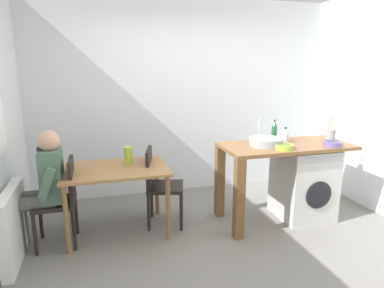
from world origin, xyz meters
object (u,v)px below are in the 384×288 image
at_px(bottle_tall_green, 274,132).
at_px(bottle_squat_brown, 285,136).
at_px(dining_table, 116,176).
at_px(vase, 128,156).
at_px(seated_person, 43,183).
at_px(chair_person_seat, 62,197).
at_px(washing_machine, 303,183).
at_px(colander, 333,143).
at_px(utensil_crock, 331,134).
at_px(chair_opposite, 159,182).
at_px(mixing_bowl, 284,147).

xyz_separation_m(bottle_tall_green, bottle_squat_brown, (0.10, -0.07, -0.04)).
xyz_separation_m(dining_table, vase, (0.15, 0.10, 0.19)).
bearing_deg(vase, seated_person, -166.92).
height_order(chair_person_seat, seated_person, seated_person).
bearing_deg(washing_machine, colander, -49.26).
bearing_deg(vase, utensil_crock, -5.99).
xyz_separation_m(chair_opposite, seated_person, (-1.18, -0.17, 0.16)).
distance_m(bottle_squat_brown, colander, 0.52).
relative_size(washing_machine, bottle_tall_green, 3.27).
xyz_separation_m(seated_person, vase, (0.86, 0.20, 0.17)).
bearing_deg(chair_person_seat, dining_table, -78.86).
relative_size(chair_person_seat, colander, 4.50).
distance_m(seated_person, bottle_tall_green, 2.59).
bearing_deg(bottle_tall_green, chair_opposite, 175.61).
bearing_deg(seated_person, colander, -95.32).
xyz_separation_m(chair_opposite, vase, (-0.33, 0.03, 0.33)).
bearing_deg(chair_opposite, mixing_bowl, 84.54).
height_order(chair_person_seat, washing_machine, chair_person_seat).
bearing_deg(seated_person, washing_machine, -91.42).
relative_size(seated_person, washing_machine, 1.40).
bearing_deg(bottle_tall_green, bottle_squat_brown, -35.69).
height_order(dining_table, mixing_bowl, mixing_bowl).
xyz_separation_m(dining_table, mixing_bowl, (1.77, -0.40, 0.31)).
height_order(dining_table, vase, vase).
bearing_deg(mixing_bowl, dining_table, 167.22).
bearing_deg(seated_person, vase, -76.26).
height_order(bottle_tall_green, colander, bottle_tall_green).
bearing_deg(utensil_crock, vase, 174.01).
relative_size(dining_table, bottle_tall_green, 4.19).
relative_size(chair_person_seat, bottle_tall_green, 3.43).
bearing_deg(chair_person_seat, washing_machine, -91.51).
xyz_separation_m(chair_person_seat, colander, (2.92, -0.32, 0.44)).
bearing_deg(utensil_crock, seated_person, 179.07).
distance_m(bottle_tall_green, bottle_squat_brown, 0.13).
xyz_separation_m(chair_person_seat, bottle_squat_brown, (2.50, -0.01, 0.49)).
relative_size(washing_machine, vase, 4.40).
distance_m(bottle_tall_green, utensil_crock, 0.71).
height_order(washing_machine, mixing_bowl, mixing_bowl).
bearing_deg(utensil_crock, bottle_squat_brown, 176.13).
bearing_deg(utensil_crock, washing_machine, -171.90).
height_order(chair_opposite, seated_person, seated_person).
bearing_deg(colander, bottle_tall_green, 143.62).
relative_size(chair_person_seat, utensil_crock, 3.00).
relative_size(chair_person_seat, chair_opposite, 1.00).
bearing_deg(chair_person_seat, bottle_squat_brown, -89.58).
bearing_deg(bottle_tall_green, vase, 175.40).
distance_m(seated_person, colander, 3.11).
bearing_deg(chair_opposite, colander, 90.03).
bearing_deg(seated_person, chair_opposite, -81.28).
relative_size(colander, vase, 1.02).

